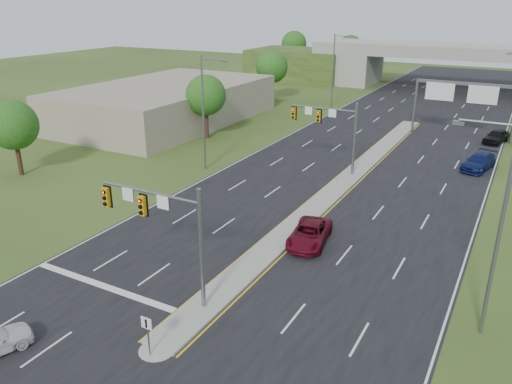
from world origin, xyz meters
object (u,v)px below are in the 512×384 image
object	(u,v)px
signal_mast_far	(332,125)
keep_right_sign	(147,330)
overpass	(450,71)
car_far_a	(309,234)
sign_gantry	(463,94)
car_far_b	(479,162)
signal_mast_near	(165,222)
car_far_c	(496,136)

from	to	relation	value
signal_mast_far	keep_right_sign	world-z (taller)	signal_mast_far
keep_right_sign	overpass	world-z (taller)	overpass
signal_mast_far	overpass	xyz separation A→B (m)	(2.26, 55.07, -1.17)
overpass	car_far_a	xyz separation A→B (m)	(1.97, -70.05, -2.82)
sign_gantry	car_far_a	size ratio (longest dim) A/B	2.26
keep_right_sign	car_far_b	size ratio (longest dim) A/B	0.42
keep_right_sign	overpass	size ratio (longest dim) A/B	0.03
signal_mast_far	keep_right_sign	xyz separation A→B (m)	(2.26, -29.45, -3.21)
car_far_a	overpass	bearing A→B (deg)	82.35
signal_mast_near	signal_mast_far	world-z (taller)	same
sign_gantry	keep_right_sign	bearing A→B (deg)	-97.70
car_far_b	car_far_c	size ratio (longest dim) A/B	1.14
car_far_b	signal_mast_near	bearing A→B (deg)	-98.04
signal_mast_far	sign_gantry	world-z (taller)	signal_mast_far
signal_mast_near	overpass	bearing A→B (deg)	88.38
signal_mast_near	car_far_c	distance (m)	46.64
signal_mast_near	car_far_b	xyz separation A→B (m)	(12.59, 32.96, -3.95)
signal_mast_near	car_far_a	xyz separation A→B (m)	(4.24, 10.02, -3.99)
signal_mast_far	car_far_b	world-z (taller)	signal_mast_far
keep_right_sign	overpass	xyz separation A→B (m)	(0.00, 84.53, 2.04)
sign_gantry	car_far_a	xyz separation A→B (m)	(-4.71, -34.97, -4.51)
sign_gantry	car_far_c	bearing A→B (deg)	-6.03
overpass	signal_mast_near	bearing A→B (deg)	-91.62
keep_right_sign	sign_gantry	world-z (taller)	sign_gantry
signal_mast_far	sign_gantry	xyz separation A→B (m)	(8.95, 19.99, 0.51)
car_far_a	car_far_b	xyz separation A→B (m)	(8.36, 22.93, 0.05)
car_far_b	car_far_a	bearing A→B (deg)	-97.15
car_far_a	keep_right_sign	bearing A→B (deg)	-107.03
keep_right_sign	car_far_a	world-z (taller)	keep_right_sign
overpass	sign_gantry	bearing A→B (deg)	-79.21
signal_mast_far	car_far_a	xyz separation A→B (m)	(4.24, -14.98, -3.99)
sign_gantry	car_far_c	size ratio (longest dim) A/B	2.53
signal_mast_near	sign_gantry	xyz separation A→B (m)	(8.95, 44.99, 0.51)
keep_right_sign	car_far_c	size ratio (longest dim) A/B	0.48
overpass	car_far_c	bearing A→B (deg)	-72.80
keep_right_sign	sign_gantry	xyz separation A→B (m)	(6.68, 49.45, 3.72)
signal_mast_near	signal_mast_far	bearing A→B (deg)	90.00
car_far_a	car_far_b	distance (m)	24.41
signal_mast_near	car_far_a	size ratio (longest dim) A/B	1.37
signal_mast_far	car_far_c	world-z (taller)	signal_mast_far
overpass	car_far_a	size ratio (longest dim) A/B	15.62
signal_mast_near	car_far_c	size ratio (longest dim) A/B	1.53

